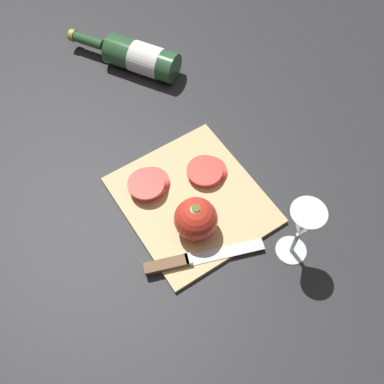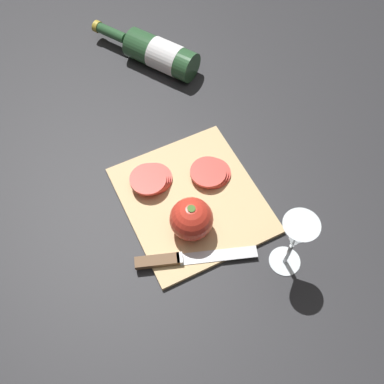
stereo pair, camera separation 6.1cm
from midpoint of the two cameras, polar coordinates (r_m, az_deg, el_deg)
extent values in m
plane|color=#28282B|center=(0.97, 0.88, -5.83)|extent=(3.00, 3.00, 0.00)
cube|color=tan|center=(1.01, -1.72, -1.12)|extent=(0.32, 0.29, 0.01)
cylinder|color=#2D5633|center=(1.25, -7.84, 16.42)|extent=(0.21, 0.17, 0.08)
cone|color=#2D5633|center=(1.30, -12.26, 17.57)|extent=(0.06, 0.08, 0.08)
cylinder|color=#2D5633|center=(1.33, -14.36, 18.08)|extent=(0.09, 0.07, 0.03)
cylinder|color=#B29933|center=(1.35, -16.21, 18.51)|extent=(0.03, 0.03, 0.03)
cylinder|color=silver|center=(1.24, -7.18, 16.24)|extent=(0.11, 0.11, 0.08)
cylinder|color=silver|center=(0.97, 10.72, -7.34)|extent=(0.07, 0.07, 0.00)
cylinder|color=silver|center=(0.94, 11.11, -6.39)|extent=(0.01, 0.01, 0.07)
cone|color=silver|center=(0.86, 12.04, -4.09)|extent=(0.07, 0.07, 0.09)
cone|color=#DBCC84|center=(0.89, 11.72, -4.88)|extent=(0.03, 0.03, 0.04)
sphere|color=red|center=(0.93, -1.39, -3.55)|extent=(0.09, 0.09, 0.09)
cylinder|color=#47702D|center=(0.89, -1.45, -2.30)|extent=(0.02, 0.02, 0.01)
cube|color=silver|center=(0.95, 2.53, -7.71)|extent=(0.08, 0.16, 0.00)
cube|color=silver|center=(0.93, -2.35, -8.66)|extent=(0.03, 0.02, 0.01)
cube|color=brown|center=(0.93, -5.16, -9.26)|extent=(0.05, 0.10, 0.01)
cylinder|color=#D63D33|center=(1.03, -6.85, 1.11)|extent=(0.08, 0.08, 0.01)
cylinder|color=#D63D33|center=(1.02, -7.09, 1.06)|extent=(0.08, 0.08, 0.01)
cylinder|color=#D63D33|center=(1.01, -7.33, 1.01)|extent=(0.08, 0.08, 0.01)
cylinder|color=#D63D33|center=(1.00, -7.58, 0.95)|extent=(0.08, 0.08, 0.01)
cylinder|color=#D63D33|center=(1.04, 0.51, 2.57)|extent=(0.08, 0.08, 0.01)
cylinder|color=#D63D33|center=(1.03, 0.23, 2.61)|extent=(0.08, 0.08, 0.01)
cylinder|color=#D63D33|center=(1.02, -0.06, 2.65)|extent=(0.08, 0.08, 0.01)
camera|label=1|loc=(0.03, -91.78, -3.01)|focal=42.00mm
camera|label=2|loc=(0.03, 88.22, 3.01)|focal=42.00mm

